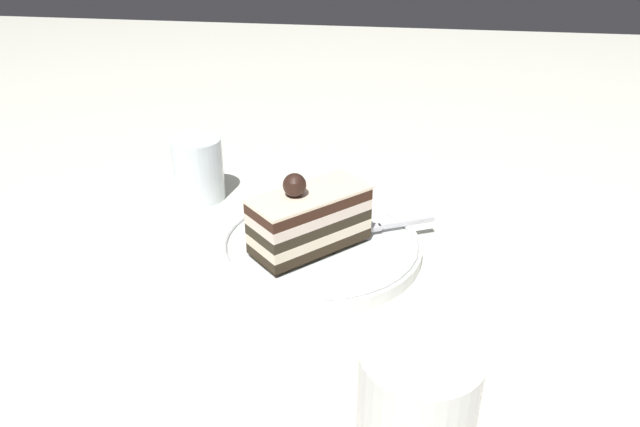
# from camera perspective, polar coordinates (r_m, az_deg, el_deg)

# --- Properties ---
(ground_plane) EXTENTS (2.40, 2.40, 0.00)m
(ground_plane) POSITION_cam_1_polar(r_m,az_deg,el_deg) (0.65, -0.93, -4.36)
(ground_plane) COLOR silver
(dessert_plate) EXTENTS (0.21, 0.21, 0.02)m
(dessert_plate) POSITION_cam_1_polar(r_m,az_deg,el_deg) (0.65, -0.00, -3.07)
(dessert_plate) COLOR silver
(dessert_plate) RESTS_ON ground_plane
(cake_slice) EXTENTS (0.12, 0.12, 0.08)m
(cake_slice) POSITION_cam_1_polar(r_m,az_deg,el_deg) (0.62, -1.03, -0.25)
(cake_slice) COLOR black
(cake_slice) RESTS_ON dessert_plate
(fork) EXTENTS (0.10, 0.05, 0.00)m
(fork) POSITION_cam_1_polar(r_m,az_deg,el_deg) (0.67, 5.97, -1.16)
(fork) COLOR silver
(fork) RESTS_ON dessert_plate
(drink_glass_far) EXTENTS (0.06, 0.06, 0.08)m
(drink_glass_far) POSITION_cam_1_polar(r_m,az_deg,el_deg) (0.77, -11.24, 3.91)
(drink_glass_far) COLOR silver
(drink_glass_far) RESTS_ON ground_plane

